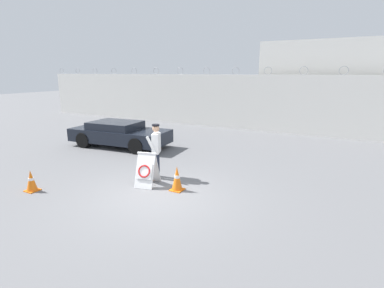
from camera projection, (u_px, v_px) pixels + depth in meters
The scene contains 8 objects.
ground_plane at pixel (157, 197), 8.48m from camera, with size 90.00×90.00×0.00m, color slate.
perimeter_wall at pixel (266, 103), 17.60m from camera, with size 36.00×0.30×3.75m.
building_block at pixel (333, 85), 19.96m from camera, with size 7.88×7.89×5.22m.
barricade_sign at pixel (147, 169), 9.24m from camera, with size 0.74×0.91×1.05m.
security_guard at pixel (156, 148), 9.82m from camera, with size 0.38×0.69×1.81m.
traffic_cone_near at pixel (31, 181), 8.84m from camera, with size 0.36×0.36×0.64m.
traffic_cone_mid at pixel (177, 179), 8.87m from camera, with size 0.37×0.37×0.74m.
parked_car_front_coupe at pixel (119, 134), 14.10m from camera, with size 4.84×2.32×1.18m.
Camera 1 is at (4.66, -6.45, 3.45)m, focal length 28.00 mm.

